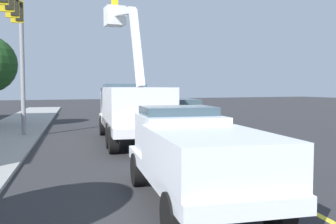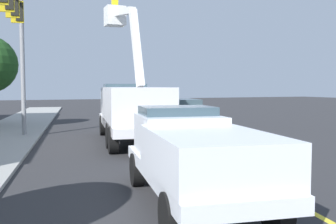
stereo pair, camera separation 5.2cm
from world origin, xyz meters
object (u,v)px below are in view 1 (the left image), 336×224
(passing_minivan, at_px, (183,109))
(traffic_cone_mid_front, at_px, (202,147))
(utility_bucket_truck, at_px, (131,107))
(service_pickup_truck, at_px, (195,154))
(traffic_cone_mid_rear, at_px, (159,124))
(traffic_signal_mast, at_px, (15,25))

(passing_minivan, distance_m, traffic_cone_mid_front, 12.73)
(traffic_cone_mid_front, bearing_deg, utility_bucket_truck, 14.14)
(service_pickup_truck, xyz_separation_m, traffic_cone_mid_rear, (13.42, -4.18, -0.72))
(utility_bucket_truck, xyz_separation_m, traffic_cone_mid_front, (-4.81, -1.21, -1.23))
(traffic_cone_mid_front, bearing_deg, passing_minivan, -21.14)
(traffic_cone_mid_front, relative_size, traffic_cone_mid_rear, 0.95)
(service_pickup_truck, bearing_deg, traffic_signal_mast, 17.23)
(passing_minivan, xyz_separation_m, traffic_cone_mid_rear, (-3.26, 3.02, -0.58))
(passing_minivan, xyz_separation_m, traffic_cone_mid_front, (-11.86, 4.59, -0.60))
(utility_bucket_truck, xyz_separation_m, traffic_cone_mid_rear, (3.80, -2.78, -1.22))
(traffic_signal_mast, bearing_deg, service_pickup_truck, -162.77)
(traffic_cone_mid_front, bearing_deg, traffic_cone_mid_rear, -10.31)
(service_pickup_truck, height_order, passing_minivan, service_pickup_truck)
(traffic_cone_mid_front, distance_m, traffic_cone_mid_rear, 8.75)
(traffic_cone_mid_rear, relative_size, traffic_signal_mast, 0.11)
(utility_bucket_truck, bearing_deg, traffic_cone_mid_front, -165.86)
(traffic_signal_mast, bearing_deg, utility_bucket_truck, -107.43)
(utility_bucket_truck, height_order, traffic_cone_mid_rear, utility_bucket_truck)
(service_pickup_truck, bearing_deg, utility_bucket_truck, -8.32)
(service_pickup_truck, height_order, traffic_cone_mid_rear, service_pickup_truck)
(passing_minivan, height_order, traffic_cone_mid_front, passing_minivan)
(utility_bucket_truck, height_order, traffic_cone_mid_front, utility_bucket_truck)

